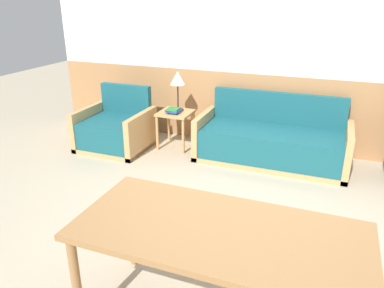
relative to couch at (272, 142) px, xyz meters
name	(u,v)px	position (x,y,z in m)	size (l,w,h in m)	color
ground_plane	(228,255)	(0.02, -2.13, -0.26)	(16.00, 16.00, 0.00)	#B2A58C
wall_back	(286,54)	(0.02, 0.50, 1.09)	(7.20, 0.06, 2.70)	#AD7A4C
couch	(272,142)	(0.00, 0.00, 0.00)	(1.97, 0.83, 0.86)	tan
armchair	(116,130)	(-2.19, -0.34, 0.00)	(0.95, 0.83, 0.86)	tan
side_table	(175,119)	(-1.39, -0.01, 0.17)	(0.46, 0.46, 0.54)	tan
table_lamp	(178,80)	(-1.38, 0.07, 0.72)	(0.21, 0.21, 0.57)	#262628
book_stack	(173,111)	(-1.39, -0.08, 0.31)	(0.21, 0.17, 0.07)	black
dining_table	(219,240)	(0.15, -2.86, 0.43)	(1.79, 0.83, 0.77)	#9E7042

